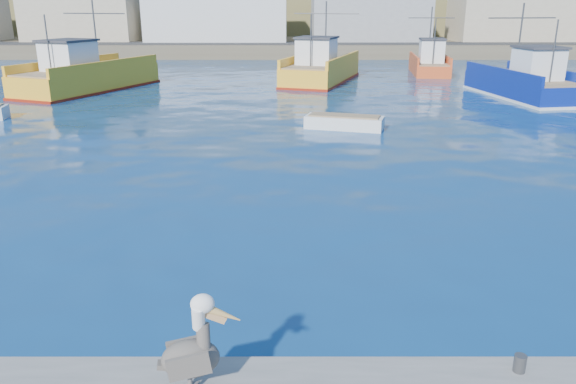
{
  "coord_description": "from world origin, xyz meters",
  "views": [
    {
      "loc": [
        -0.78,
        -11.17,
        6.19
      ],
      "look_at": [
        -0.78,
        3.25,
        1.38
      ],
      "focal_mm": 35.0,
      "sensor_mm": 36.0,
      "label": 1
    }
  ],
  "objects_px": {
    "trawler_yellow_a": "(86,76)",
    "trawler_blue": "(524,83)",
    "trawler_yellow_b": "(321,69)",
    "skiff_far": "(490,74)",
    "skiff_mid": "(344,123)",
    "pelican": "(193,350)",
    "boat_orange": "(429,63)"
  },
  "relations": [
    {
      "from": "trawler_yellow_b",
      "to": "boat_orange",
      "type": "distance_m",
      "value": 11.96
    },
    {
      "from": "skiff_far",
      "to": "trawler_blue",
      "type": "bearing_deg",
      "value": -98.56
    },
    {
      "from": "pelican",
      "to": "skiff_far",
      "type": "bearing_deg",
      "value": 65.95
    },
    {
      "from": "trawler_yellow_a",
      "to": "pelican",
      "type": "xyz_separation_m",
      "value": [
        13.79,
        -35.55,
        0.1
      ]
    },
    {
      "from": "trawler_yellow_b",
      "to": "skiff_mid",
      "type": "bearing_deg",
      "value": -89.43
    },
    {
      "from": "trawler_yellow_a",
      "to": "trawler_blue",
      "type": "relative_size",
      "value": 1.2
    },
    {
      "from": "skiff_far",
      "to": "trawler_yellow_b",
      "type": "bearing_deg",
      "value": -166.99
    },
    {
      "from": "trawler_blue",
      "to": "boat_orange",
      "type": "relative_size",
      "value": 1.31
    },
    {
      "from": "trawler_yellow_a",
      "to": "boat_orange",
      "type": "height_order",
      "value": "trawler_yellow_a"
    },
    {
      "from": "trawler_blue",
      "to": "pelican",
      "type": "bearing_deg",
      "value": -119.18
    },
    {
      "from": "trawler_yellow_b",
      "to": "skiff_far",
      "type": "height_order",
      "value": "trawler_yellow_b"
    },
    {
      "from": "trawler_blue",
      "to": "trawler_yellow_b",
      "type": "bearing_deg",
      "value": 147.98
    },
    {
      "from": "trawler_yellow_b",
      "to": "trawler_yellow_a",
      "type": "bearing_deg",
      "value": -163.82
    },
    {
      "from": "skiff_far",
      "to": "pelican",
      "type": "bearing_deg",
      "value": -114.05
    },
    {
      "from": "skiff_mid",
      "to": "skiff_far",
      "type": "height_order",
      "value": "skiff_mid"
    },
    {
      "from": "skiff_mid",
      "to": "trawler_blue",
      "type": "bearing_deg",
      "value": 37.54
    },
    {
      "from": "boat_orange",
      "to": "skiff_mid",
      "type": "distance_m",
      "value": 26.76
    },
    {
      "from": "trawler_yellow_a",
      "to": "skiff_far",
      "type": "xyz_separation_m",
      "value": [
        33.6,
        8.83,
        -0.84
      ]
    },
    {
      "from": "trawler_yellow_b",
      "to": "trawler_blue",
      "type": "relative_size",
      "value": 1.14
    },
    {
      "from": "boat_orange",
      "to": "trawler_yellow_b",
      "type": "bearing_deg",
      "value": -151.78
    },
    {
      "from": "trawler_yellow_a",
      "to": "pelican",
      "type": "height_order",
      "value": "trawler_yellow_a"
    },
    {
      "from": "trawler_yellow_b",
      "to": "trawler_blue",
      "type": "bearing_deg",
      "value": -32.02
    },
    {
      "from": "skiff_mid",
      "to": "skiff_far",
      "type": "bearing_deg",
      "value": 55.76
    },
    {
      "from": "trawler_yellow_b",
      "to": "pelican",
      "type": "relative_size",
      "value": 7.63
    },
    {
      "from": "trawler_yellow_b",
      "to": "trawler_blue",
      "type": "height_order",
      "value": "trawler_yellow_b"
    },
    {
      "from": "trawler_yellow_b",
      "to": "trawler_blue",
      "type": "distance_m",
      "value": 16.22
    },
    {
      "from": "skiff_mid",
      "to": "pelican",
      "type": "height_order",
      "value": "pelican"
    },
    {
      "from": "trawler_yellow_b",
      "to": "boat_orange",
      "type": "bearing_deg",
      "value": 28.22
    },
    {
      "from": "trawler_yellow_b",
      "to": "pelican",
      "type": "bearing_deg",
      "value": -95.91
    },
    {
      "from": "boat_orange",
      "to": "pelican",
      "type": "xyz_separation_m",
      "value": [
        -14.75,
        -46.43,
        0.18
      ]
    },
    {
      "from": "trawler_yellow_a",
      "to": "trawler_yellow_b",
      "type": "distance_m",
      "value": 18.75
    },
    {
      "from": "trawler_yellow_b",
      "to": "pelican",
      "type": "xyz_separation_m",
      "value": [
        -4.22,
        -40.78,
        0.13
      ]
    }
  ]
}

